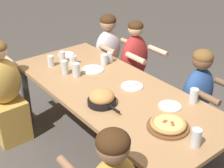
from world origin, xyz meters
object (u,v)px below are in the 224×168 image
at_px(empty_plate_d, 66,55).
at_px(diner_near_left, 6,98).
at_px(drinking_glass_h, 62,58).
at_px(drinking_glass_e, 104,60).
at_px(drinking_glass_c, 76,71).
at_px(drinking_glass_d, 51,61).
at_px(cocktail_glass_blue, 73,60).
at_px(drinking_glass_f, 110,58).
at_px(diner_far_left, 108,61).
at_px(empty_plate_b, 93,70).
at_px(diner_far_midleft, 134,74).
at_px(pizza_board_main, 168,125).
at_px(empty_plate_c, 170,106).
at_px(diner_far_midright, 196,108).
at_px(skillet_bowl, 102,98).
at_px(drinking_glass_b, 194,96).
at_px(drinking_glass_g, 65,68).
at_px(drinking_glass_a, 196,139).
at_px(empty_plate_a, 132,86).

relative_size(empty_plate_d, diner_near_left, 0.16).
bearing_deg(drinking_glass_h, drinking_glass_e, 43.86).
height_order(drinking_glass_e, diner_near_left, diner_near_left).
xyz_separation_m(drinking_glass_c, drinking_glass_d, (-0.38, -0.08, -0.01)).
relative_size(cocktail_glass_blue, drinking_glass_f, 1.05).
bearing_deg(diner_far_left, empty_plate_d, 0.08).
height_order(empty_plate_b, cocktail_glass_blue, cocktail_glass_blue).
distance_m(cocktail_glass_blue, diner_far_midleft, 0.79).
xyz_separation_m(pizza_board_main, empty_plate_c, (-0.19, 0.23, -0.02)).
distance_m(cocktail_glass_blue, diner_far_midright, 1.39).
distance_m(skillet_bowl, diner_near_left, 1.21).
bearing_deg(diner_far_left, diner_far_midleft, 90.00).
height_order(empty_plate_c, diner_far_left, diner_far_left).
distance_m(drinking_glass_b, drinking_glass_d, 1.56).
relative_size(skillet_bowl, cocktail_glass_blue, 3.05).
distance_m(cocktail_glass_blue, drinking_glass_g, 0.26).
bearing_deg(diner_near_left, pizza_board_main, -68.22).
height_order(drinking_glass_d, diner_near_left, diner_near_left).
xyz_separation_m(drinking_glass_a, diner_far_midright, (-0.55, 0.76, -0.33)).
height_order(drinking_glass_f, diner_near_left, diner_near_left).
height_order(empty_plate_d, drinking_glass_e, drinking_glass_e).
xyz_separation_m(empty_plate_d, cocktail_glass_blue, (0.26, -0.07, 0.04)).
distance_m(drinking_glass_a, drinking_glass_e, 1.52).
relative_size(drinking_glass_h, diner_far_midleft, 0.10).
bearing_deg(empty_plate_c, skillet_bowl, -132.84).
height_order(empty_plate_c, drinking_glass_d, drinking_glass_d).
xyz_separation_m(empty_plate_b, diner_far_midright, (0.90, 0.62, -0.27)).
distance_m(drinking_glass_h, diner_far_midleft, 0.89).
height_order(drinking_glass_a, diner_far_left, diner_far_left).
distance_m(drinking_glass_c, diner_far_midright, 1.26).
relative_size(skillet_bowl, drinking_glass_g, 2.45).
height_order(drinking_glass_d, drinking_glass_h, drinking_glass_h).
relative_size(drinking_glass_a, drinking_glass_c, 1.00).
bearing_deg(drinking_glass_a, drinking_glass_c, -177.43).
bearing_deg(drinking_glass_c, diner_far_midleft, 92.10).
bearing_deg(empty_plate_c, empty_plate_d, -175.82).
relative_size(cocktail_glass_blue, diner_far_midleft, 0.10).
height_order(empty_plate_c, drinking_glass_c, drinking_glass_c).
xyz_separation_m(empty_plate_c, drinking_glass_f, (-1.04, 0.17, 0.04)).
xyz_separation_m(empty_plate_a, drinking_glass_a, (0.92, -0.22, 0.06)).
bearing_deg(empty_plate_c, drinking_glass_g, -161.01).
relative_size(empty_plate_a, cocktail_glass_blue, 1.77).
bearing_deg(diner_far_midright, empty_plate_c, 9.83).
bearing_deg(empty_plate_d, diner_far_midleft, 51.23).
xyz_separation_m(drinking_glass_b, diner_far_midleft, (-1.09, 0.30, -0.31)).
bearing_deg(empty_plate_b, cocktail_glass_blue, -163.29).
relative_size(empty_plate_d, diner_far_left, 0.16).
bearing_deg(pizza_board_main, empty_plate_c, 129.50).
relative_size(empty_plate_a, drinking_glass_f, 1.86).
bearing_deg(diner_far_left, drinking_glass_f, 53.86).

